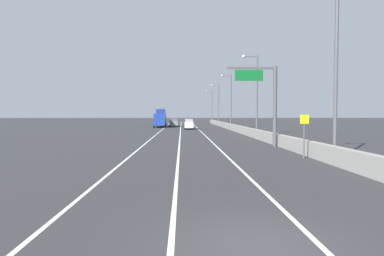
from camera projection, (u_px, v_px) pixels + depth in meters
ground_plane at (190, 128)px, 71.89m from camera, size 320.00×320.00×0.00m
lane_stripe_left at (162, 130)px, 62.74m from camera, size 0.16×130.00×0.00m
lane_stripe_center at (181, 130)px, 62.85m from camera, size 0.16×130.00×0.00m
lane_stripe_right at (199, 130)px, 62.95m from camera, size 0.16×130.00×0.00m
jersey_barrier_right at (247, 131)px, 48.13m from camera, size 0.60×120.00×1.10m
overhead_sign_gantry at (267, 96)px, 31.43m from camera, size 4.68×0.36×7.50m
speed_advisory_sign at (304, 133)px, 23.17m from camera, size 0.60×0.11×3.00m
lamp_post_right_near at (332, 66)px, 21.65m from camera, size 2.14×0.44×10.73m
lamp_post_right_second at (255, 90)px, 44.36m from camera, size 2.14×0.44×10.73m
lamp_post_right_third at (230, 98)px, 67.06m from camera, size 2.14×0.44×10.73m
lamp_post_right_fourth at (218, 102)px, 89.77m from camera, size 2.14×0.44×10.73m
lamp_post_right_fifth at (211, 104)px, 112.49m from camera, size 2.14×0.44×10.73m
car_gray_0 at (174, 123)px, 78.64m from camera, size 2.03×4.48×1.90m
car_blue_1 at (162, 121)px, 86.94m from camera, size 1.90×4.18×2.07m
car_silver_2 at (189, 124)px, 65.59m from camera, size 1.86×4.13×2.03m
box_truck at (160, 119)px, 76.88m from camera, size 2.60×9.94×4.10m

